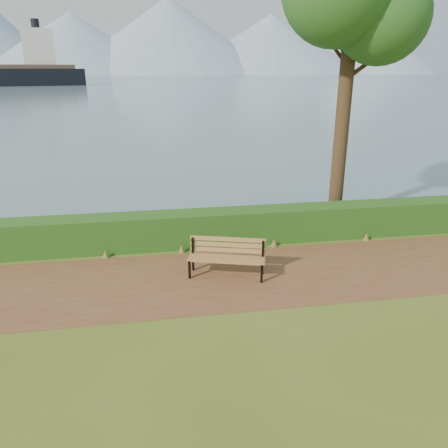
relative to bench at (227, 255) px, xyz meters
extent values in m
plane|color=#4D5C1A|center=(0.08, -0.46, -0.55)|extent=(140.00, 140.00, 0.00)
cube|color=brown|center=(0.08, -0.16, -0.55)|extent=(40.00, 3.40, 0.01)
cube|color=#1B4D16|center=(0.08, 2.14, -0.05)|extent=(32.00, 0.85, 1.00)
cube|color=#486473|center=(0.08, 259.54, -0.55)|extent=(700.00, 510.00, 0.00)
cone|color=#8194AC|center=(-59.92, 394.54, 23.45)|extent=(160.00, 160.00, 48.00)
cone|color=#8194AC|center=(20.08, 404.54, 30.45)|extent=(190.00, 190.00, 62.00)
cone|color=#8194AC|center=(110.08, 399.54, 24.45)|extent=(170.00, 170.00, 50.00)
cone|color=#8194AC|center=(200.08, 409.54, 28.45)|extent=(150.00, 150.00, 58.00)
cone|color=#8194AC|center=(-9.92, 429.54, 16.95)|extent=(120.00, 120.00, 35.00)
cone|color=#8194AC|center=(150.08, 424.54, 19.45)|extent=(130.00, 130.00, 40.00)
cube|color=black|center=(-0.95, -0.06, -0.31)|extent=(0.07, 0.08, 0.48)
cube|color=black|center=(-0.81, 0.39, -0.09)|extent=(0.07, 0.08, 0.91)
cube|color=black|center=(-0.88, 0.16, -0.11)|extent=(0.21, 0.54, 0.05)
cube|color=black|center=(0.76, -0.57, -0.31)|extent=(0.07, 0.08, 0.48)
cube|color=black|center=(0.89, -0.13, -0.09)|extent=(0.07, 0.08, 0.91)
cube|color=black|center=(0.82, -0.35, -0.11)|extent=(0.21, 0.54, 0.05)
cube|color=#9D643C|center=(-0.09, -0.29, -0.07)|extent=(1.85, 0.64, 0.04)
cube|color=#9D643C|center=(-0.05, -0.16, -0.07)|extent=(1.85, 0.64, 0.04)
cube|color=#9D643C|center=(-0.01, -0.03, -0.07)|extent=(1.85, 0.64, 0.04)
cube|color=#9D643C|center=(0.03, 0.10, -0.07)|extent=(1.85, 0.64, 0.04)
cube|color=#9D643C|center=(0.05, 0.16, 0.05)|extent=(1.84, 0.59, 0.11)
cube|color=#9D643C|center=(0.05, 0.16, 0.20)|extent=(1.84, 0.59, 0.11)
cube|color=#9D643C|center=(0.05, 0.16, 0.35)|extent=(1.84, 0.59, 0.11)
cylinder|color=#342215|center=(4.36, 3.52, 3.53)|extent=(0.45, 0.45, 8.15)
sphere|color=#1C4E1A|center=(5.14, 4.26, 6.24)|extent=(2.94, 2.94, 2.94)
sphere|color=#1C4E1A|center=(5.00, 2.94, 5.79)|extent=(2.72, 2.72, 2.72)
cylinder|color=#342215|center=(4.86, 3.52, 4.43)|extent=(1.19, 0.14, 0.89)
cylinder|color=#342215|center=(3.90, 3.63, 5.00)|extent=(0.92, 0.43, 0.81)
cube|color=silver|center=(-32.52, 135.47, 9.94)|extent=(10.16, 9.63, 10.49)
cylinder|color=black|center=(-32.52, 135.47, 16.14)|extent=(2.29, 2.29, 3.34)
camera|label=1|loc=(-1.74, -9.84, 4.39)|focal=35.00mm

